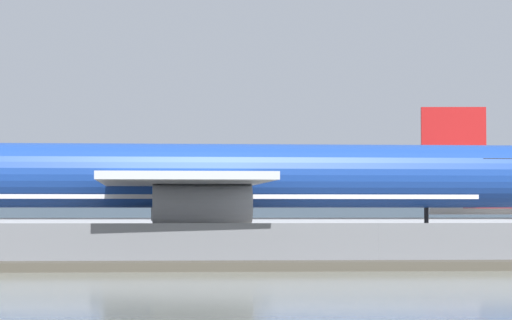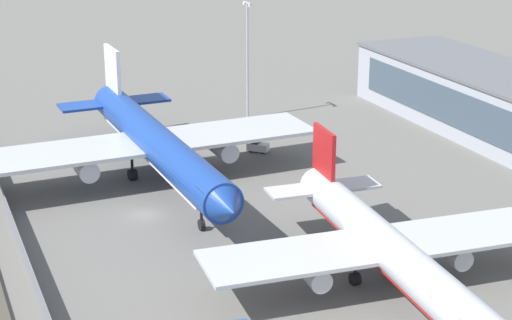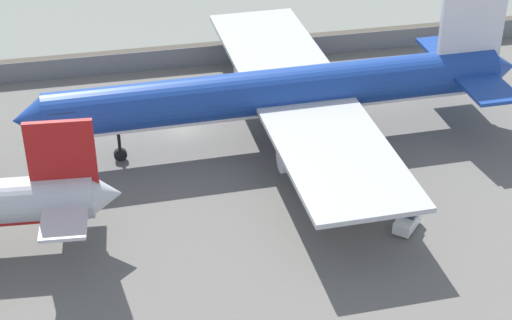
{
  "view_description": "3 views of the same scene",
  "coord_description": "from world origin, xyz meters",
  "views": [
    {
      "loc": [
        -12.17,
        -88.03,
        3.41
      ],
      "look_at": [
        -5.94,
        6.08,
        7.26
      ],
      "focal_mm": 85.0,
      "sensor_mm": 36.0,
      "label": 1
    },
    {
      "loc": [
        96.28,
        -25.14,
        41.0
      ],
      "look_at": [
        0.15,
        14.92,
        5.28
      ],
      "focal_mm": 60.0,
      "sensor_mm": 36.0,
      "label": 2
    },
    {
      "loc": [
        9.31,
        82.12,
        46.85
      ],
      "look_at": [
        -5.78,
        11.54,
        2.32
      ],
      "focal_mm": 60.0,
      "sensor_mm": 36.0,
      "label": 3
    }
  ],
  "objects": [
    {
      "name": "cargo_jet_blue",
      "position": [
        -10.51,
        4.49,
        5.77
      ],
      "size": [
        54.28,
        46.65,
        15.12
      ],
      "color": "#193D93",
      "rests_on": "ground"
    },
    {
      "name": "ground_plane",
      "position": [
        0.0,
        0.0,
        0.0
      ],
      "size": [
        500.0,
        500.0,
        0.0
      ],
      "primitive_type": "plane",
      "color": "#66635E"
    },
    {
      "name": "shoreline_seawall",
      "position": [
        0.0,
        -20.5,
        0.25
      ],
      "size": [
        320.0,
        3.0,
        0.5
      ],
      "color": "#474238",
      "rests_on": "ground"
    },
    {
      "name": "terminal_building",
      "position": [
        13.82,
        61.61,
        5.12
      ],
      "size": [
        111.2,
        17.76,
        10.21
      ],
      "color": "#9EA3AD",
      "rests_on": "ground"
    },
    {
      "name": "perimeter_fence",
      "position": [
        0.0,
        -16.0,
        1.29
      ],
      "size": [
        280.0,
        0.1,
        2.59
      ],
      "color": "slate",
      "rests_on": "ground"
    },
    {
      "name": "baggage_tug",
      "position": [
        -17.63,
        22.61,
        0.81
      ],
      "size": [
        3.33,
        3.45,
        1.8
      ],
      "color": "white",
      "rests_on": "ground"
    }
  ]
}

